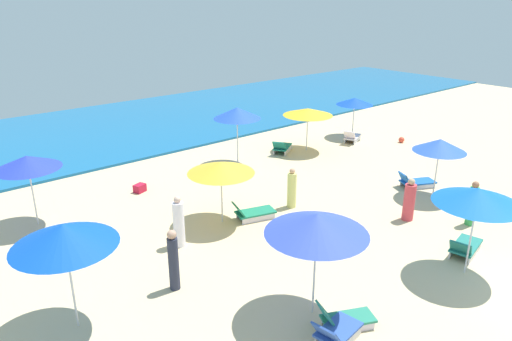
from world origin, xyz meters
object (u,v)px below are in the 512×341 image
(umbrella_4, at_px, (478,196))
(lounge_chair_6_0, at_px, (415,182))
(umbrella_2, at_px, (64,235))
(umbrella_6, at_px, (440,145))
(lounge_chair_5_0, at_px, (282,147))
(umbrella_5, at_px, (308,112))
(beachgoer_0, at_px, (472,204))
(beachgoer_4, at_px, (292,189))
(lounge_chair_3_1, at_px, (344,319))
(beachgoer_3, at_px, (173,261))
(beach_ball_2, at_px, (401,140))
(lounge_chair_3_0, at_px, (336,332))
(cooler_box_1, at_px, (140,188))
(umbrella_1, at_px, (355,101))
(lounge_chair_4_0, at_px, (465,247))
(umbrella_0, at_px, (237,113))
(umbrella_8, at_px, (221,168))
(umbrella_3, at_px, (317,224))
(beachgoer_6, at_px, (409,201))
(umbrella_7, at_px, (27,162))
(lounge_chair_1_0, at_px, (352,137))
(beachgoer_2, at_px, (179,223))
(lounge_chair_8_0, at_px, (253,212))

(umbrella_4, distance_m, lounge_chair_6_0, 6.77)
(umbrella_2, relative_size, umbrella_6, 1.15)
(lounge_chair_5_0, bearing_deg, umbrella_4, 131.32)
(umbrella_5, bearing_deg, beachgoer_0, -100.06)
(beachgoer_4, bearing_deg, lounge_chair_3_1, 28.81)
(beachgoer_3, bearing_deg, beachgoer_4, 117.56)
(beach_ball_2, bearing_deg, umbrella_2, -168.81)
(lounge_chair_3_0, bearing_deg, cooler_box_1, -11.78)
(beachgoer_0, bearing_deg, beach_ball_2, 107.19)
(umbrella_2, distance_m, lounge_chair_6_0, 14.05)
(umbrella_1, distance_m, lounge_chair_3_0, 17.14)
(lounge_chair_4_0, distance_m, lounge_chair_6_0, 5.42)
(lounge_chair_3_1, height_order, beachgoer_4, beachgoer_4)
(umbrella_0, xyz_separation_m, lounge_chair_6_0, (3.86, -6.94, -2.20))
(lounge_chair_4_0, xyz_separation_m, umbrella_8, (-4.32, 6.52, 1.75))
(umbrella_3, xyz_separation_m, beachgoer_6, (6.34, 1.46, -1.74))
(beachgoer_0, bearing_deg, beachgoer_4, -173.62)
(umbrella_7, bearing_deg, lounge_chair_3_0, -72.17)
(lounge_chair_5_0, xyz_separation_m, umbrella_7, (-11.82, -0.40, 1.99))
(umbrella_3, height_order, umbrella_5, umbrella_3)
(lounge_chair_1_0, relative_size, umbrella_4, 0.61)
(beachgoer_4, distance_m, beach_ball_2, 10.47)
(lounge_chair_5_0, height_order, umbrella_7, umbrella_7)
(lounge_chair_1_0, bearing_deg, umbrella_2, 84.97)
(umbrella_3, height_order, lounge_chair_6_0, umbrella_3)
(umbrella_8, bearing_deg, beach_ball_2, 6.52)
(umbrella_8, xyz_separation_m, beachgoer_4, (2.72, -0.64, -1.31))
(umbrella_3, distance_m, umbrella_6, 9.12)
(umbrella_0, bearing_deg, beachgoer_2, -141.29)
(lounge_chair_8_0, bearing_deg, beachgoer_2, 105.97)
(umbrella_5, xyz_separation_m, beachgoer_2, (-10.08, -4.30, -1.21))
(umbrella_8, bearing_deg, umbrella_7, 141.83)
(umbrella_6, height_order, lounge_chair_8_0, umbrella_6)
(umbrella_0, distance_m, umbrella_4, 11.47)
(lounge_chair_4_0, bearing_deg, lounge_chair_5_0, -24.46)
(lounge_chair_3_1, distance_m, umbrella_5, 13.80)
(lounge_chair_1_0, relative_size, lounge_chair_4_0, 1.03)
(lounge_chair_1_0, height_order, beach_ball_2, lounge_chair_1_0)
(lounge_chair_3_1, bearing_deg, umbrella_5, -16.25)
(lounge_chair_1_0, distance_m, beachgoer_3, 15.39)
(beachgoer_6, height_order, cooler_box_1, beachgoer_6)
(lounge_chair_8_0, height_order, beachgoer_4, beachgoer_4)
(lounge_chair_1_0, xyz_separation_m, lounge_chair_5_0, (-4.15, 1.07, 0.01))
(umbrella_8, bearing_deg, lounge_chair_4_0, -56.46)
(lounge_chair_3_0, xyz_separation_m, beachgoer_3, (-1.71, 4.17, 0.57))
(umbrella_2, height_order, lounge_chair_4_0, umbrella_2)
(umbrella_1, relative_size, umbrella_6, 0.93)
(beachgoer_0, relative_size, beachgoer_3, 0.91)
(umbrella_2, bearing_deg, lounge_chair_1_0, 18.05)
(umbrella_7, bearing_deg, umbrella_0, 3.12)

